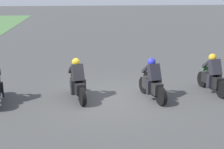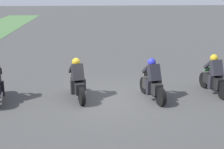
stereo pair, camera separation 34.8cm
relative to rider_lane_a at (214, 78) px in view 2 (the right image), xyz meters
The scene contains 4 objects.
ground_plane 4.06m from the rider_lane_a, 94.35° to the left, with size 120.00×120.00×0.00m, color #3F403F.
rider_lane_a is the anchor object (origin of this frame).
rider_lane_b 2.54m from the rider_lane_a, 100.72° to the left, with size 2.02×0.66×1.51m.
rider_lane_c 5.21m from the rider_lane_a, 92.27° to the left, with size 2.02×0.66×1.51m.
Camera 2 is at (-10.80, 0.82, 3.96)m, focal length 49.99 mm.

